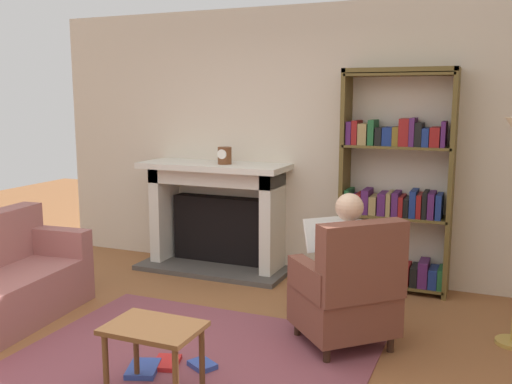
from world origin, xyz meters
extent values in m
plane|color=#925A34|center=(0.00, 0.00, 0.00)|extent=(14.00, 14.00, 0.00)
cube|color=beige|center=(0.00, 2.55, 1.35)|extent=(5.60, 0.10, 2.70)
cube|color=brown|center=(0.00, 0.30, 0.01)|extent=(2.40, 1.80, 0.01)
cube|color=#4C4742|center=(-0.80, 2.18, 0.03)|extent=(1.59, 0.64, 0.05)
cube|color=black|center=(-0.80, 2.40, 0.40)|extent=(1.07, 0.20, 0.70)
cube|color=silver|center=(-1.44, 2.28, 0.54)|extent=(0.12, 0.44, 1.07)
cube|color=silver|center=(-0.17, 2.28, 0.54)|extent=(0.12, 0.44, 1.07)
cube|color=silver|center=(-0.80, 2.28, 0.99)|extent=(1.39, 0.44, 0.16)
cube|color=silver|center=(-0.80, 2.22, 1.10)|extent=(1.55, 0.56, 0.06)
cylinder|color=brown|center=(-0.66, 2.20, 1.22)|extent=(0.14, 0.14, 0.17)
cylinder|color=white|center=(-0.66, 2.14, 1.24)|extent=(0.10, 0.01, 0.10)
cube|color=brown|center=(0.54, 2.34, 1.03)|extent=(0.04, 0.32, 2.06)
cube|color=brown|center=(1.52, 2.34, 1.03)|extent=(0.04, 0.32, 2.06)
cube|color=brown|center=(1.03, 2.34, 2.04)|extent=(1.01, 0.32, 0.04)
cube|color=brown|center=(1.03, 2.34, 0.06)|extent=(0.97, 0.32, 0.02)
cube|color=#4C1E59|center=(0.59, 2.33, 0.16)|extent=(0.04, 0.26, 0.17)
cube|color=#1E592D|center=(0.65, 2.33, 0.16)|extent=(0.06, 0.26, 0.18)
cube|color=brown|center=(0.73, 2.33, 0.20)|extent=(0.08, 0.26, 0.26)
cube|color=maroon|center=(0.80, 2.33, 0.17)|extent=(0.06, 0.26, 0.20)
cube|color=maroon|center=(0.88, 2.33, 0.19)|extent=(0.08, 0.26, 0.24)
cube|color=#1E592D|center=(0.96, 2.33, 0.18)|extent=(0.06, 0.26, 0.21)
cube|color=brown|center=(1.03, 2.33, 0.18)|extent=(0.05, 0.26, 0.22)
cube|color=black|center=(1.10, 2.33, 0.16)|extent=(0.08, 0.26, 0.17)
cube|color=maroon|center=(1.17, 2.33, 0.16)|extent=(0.05, 0.26, 0.18)
cube|color=black|center=(1.24, 2.33, 0.16)|extent=(0.06, 0.26, 0.18)
cube|color=#4C1E59|center=(1.32, 2.33, 0.19)|extent=(0.09, 0.26, 0.24)
cube|color=navy|center=(1.41, 2.33, 0.16)|extent=(0.08, 0.26, 0.18)
cube|color=#1E592D|center=(1.49, 2.33, 0.17)|extent=(0.08, 0.26, 0.19)
cube|color=brown|center=(1.03, 2.34, 0.71)|extent=(0.97, 0.32, 0.02)
cube|color=#1E592D|center=(0.60, 2.33, 0.83)|extent=(0.04, 0.26, 0.22)
cube|color=#4C1E59|center=(0.65, 2.33, 0.81)|extent=(0.04, 0.26, 0.17)
cube|color=maroon|center=(0.70, 2.33, 0.81)|extent=(0.05, 0.26, 0.19)
cube|color=#4C1E59|center=(0.77, 2.33, 0.83)|extent=(0.07, 0.26, 0.23)
cube|color=#997F4C|center=(0.84, 2.33, 0.81)|extent=(0.07, 0.26, 0.17)
cube|color=#4C1E59|center=(0.92, 2.33, 0.82)|extent=(0.07, 0.26, 0.20)
cube|color=#997F4C|center=(0.98, 2.33, 0.83)|extent=(0.04, 0.26, 0.21)
cube|color=#4C1E59|center=(1.04, 2.33, 0.83)|extent=(0.06, 0.26, 0.22)
cube|color=maroon|center=(1.10, 2.33, 0.81)|extent=(0.04, 0.26, 0.19)
cube|color=black|center=(1.14, 2.33, 0.80)|extent=(0.05, 0.26, 0.17)
cube|color=navy|center=(1.20, 2.33, 0.84)|extent=(0.06, 0.26, 0.25)
cube|color=maroon|center=(1.26, 2.33, 0.83)|extent=(0.04, 0.26, 0.21)
cube|color=black|center=(1.31, 2.33, 0.84)|extent=(0.04, 0.26, 0.24)
cube|color=#4C1E59|center=(1.36, 2.33, 0.84)|extent=(0.06, 0.26, 0.24)
cube|color=navy|center=(1.43, 2.33, 0.83)|extent=(0.05, 0.26, 0.22)
cube|color=brown|center=(1.03, 2.34, 1.36)|extent=(0.97, 0.32, 0.02)
cube|color=#4C1E59|center=(0.60, 2.33, 1.47)|extent=(0.05, 0.26, 0.21)
cube|color=maroon|center=(0.65, 2.33, 1.48)|extent=(0.05, 0.26, 0.22)
cube|color=#997F4C|center=(0.72, 2.33, 1.47)|extent=(0.08, 0.26, 0.20)
cube|color=#1E592D|center=(0.80, 2.33, 1.48)|extent=(0.06, 0.26, 0.23)
cube|color=black|center=(0.87, 2.33, 1.45)|extent=(0.06, 0.26, 0.16)
cube|color=navy|center=(0.95, 2.33, 1.45)|extent=(0.09, 0.26, 0.17)
cube|color=brown|center=(1.02, 2.33, 1.45)|extent=(0.05, 0.26, 0.17)
cube|color=maroon|center=(1.10, 2.33, 1.49)|extent=(0.09, 0.26, 0.25)
cube|color=#4C1E59|center=(1.17, 2.33, 1.50)|extent=(0.05, 0.26, 0.25)
cube|color=black|center=(1.22, 2.33, 1.47)|extent=(0.06, 0.26, 0.21)
cube|color=navy|center=(1.28, 2.33, 1.45)|extent=(0.06, 0.26, 0.16)
cube|color=maroon|center=(1.36, 2.33, 1.46)|extent=(0.08, 0.26, 0.17)
cube|color=#4C1E59|center=(1.43, 2.33, 1.48)|extent=(0.04, 0.26, 0.23)
cube|color=brown|center=(1.03, 2.34, 2.00)|extent=(0.97, 0.32, 0.02)
cylinder|color=#331E14|center=(0.92, 1.30, 0.06)|extent=(0.05, 0.05, 0.12)
cylinder|color=#331E14|center=(0.55, 0.95, 0.06)|extent=(0.05, 0.05, 0.12)
cylinder|color=#331E14|center=(1.25, 0.95, 0.06)|extent=(0.05, 0.05, 0.12)
cylinder|color=#331E14|center=(0.88, 0.60, 0.06)|extent=(0.05, 0.05, 0.12)
cube|color=brown|center=(0.90, 0.95, 0.27)|extent=(0.88, 0.88, 0.30)
cube|color=brown|center=(1.07, 0.77, 0.70)|extent=(0.57, 0.56, 0.55)
cube|color=brown|center=(1.10, 1.13, 0.53)|extent=(0.46, 0.47, 0.22)
cube|color=brown|center=(0.70, 0.76, 0.53)|extent=(0.46, 0.47, 0.22)
cube|color=silver|center=(0.93, 0.91, 0.67)|extent=(0.37, 0.37, 0.50)
sphere|color=#D8AD8C|center=(0.93, 0.91, 1.04)|extent=(0.20, 0.20, 0.20)
cube|color=#191E3F|center=(0.86, 1.11, 0.47)|extent=(0.36, 0.37, 0.12)
cube|color=#191E3F|center=(0.74, 1.00, 0.47)|extent=(0.36, 0.37, 0.12)
cylinder|color=#191E3F|center=(0.72, 1.25, 0.21)|extent=(0.10, 0.10, 0.42)
cylinder|color=#191E3F|center=(0.61, 1.14, 0.21)|extent=(0.10, 0.10, 0.42)
cube|color=white|center=(0.71, 1.15, 0.77)|extent=(0.34, 0.33, 0.25)
cube|color=#9F615C|center=(-1.76, 0.92, 0.52)|extent=(0.71, 0.22, 0.24)
cube|color=brown|center=(0.06, -0.26, 0.46)|extent=(0.56, 0.39, 0.03)
cylinder|color=brown|center=(-0.18, -0.42, 0.22)|extent=(0.04, 0.04, 0.44)
cylinder|color=brown|center=(-0.18, -0.11, 0.22)|extent=(0.04, 0.04, 0.44)
cylinder|color=brown|center=(0.29, -0.11, 0.22)|extent=(0.04, 0.04, 0.44)
cube|color=#334CA5|center=(0.13, 0.19, 0.03)|extent=(0.22, 0.21, 0.03)
cube|color=#334CA5|center=(-0.20, -0.01, 0.03)|extent=(0.27, 0.31, 0.04)
cube|color=red|center=(-0.11, 0.13, 0.03)|extent=(0.22, 0.26, 0.03)
cylinder|color=#B7933F|center=(2.06, 1.42, 0.01)|extent=(0.24, 0.24, 0.03)
camera|label=1|loc=(1.85, -2.96, 1.81)|focal=39.84mm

